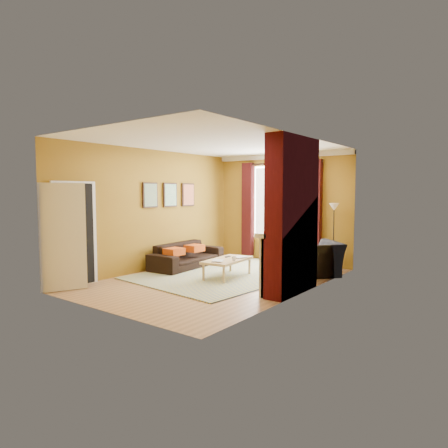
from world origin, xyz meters
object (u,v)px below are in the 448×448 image
(sofa, at_px, (187,255))
(floor_lamp, at_px, (334,218))
(coffee_table, at_px, (227,261))
(wicker_stool, at_px, (286,256))
(armchair, at_px, (312,259))

(sofa, height_order, floor_lamp, floor_lamp)
(coffee_table, bearing_deg, floor_lamp, 48.75)
(sofa, bearing_deg, wicker_stool, -49.04)
(wicker_stool, bearing_deg, armchair, -37.70)
(sofa, xyz_separation_m, coffee_table, (1.47, -0.35, 0.06))
(armchair, xyz_separation_m, coffee_table, (-1.34, -1.28, -0.01))
(coffee_table, distance_m, wicker_stool, 2.12)
(armchair, bearing_deg, floor_lamp, -149.27)
(sofa, xyz_separation_m, floor_lamp, (2.97, 1.75, 0.94))
(sofa, height_order, armchair, armchair)
(coffee_table, distance_m, floor_lamp, 2.72)
(sofa, xyz_separation_m, wicker_stool, (1.75, 1.75, -0.08))
(sofa, relative_size, coffee_table, 1.60)
(wicker_stool, distance_m, floor_lamp, 1.59)
(armchair, xyz_separation_m, floor_lamp, (0.16, 0.82, 0.86))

